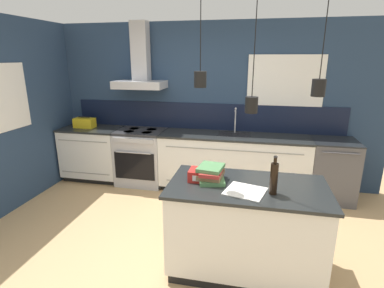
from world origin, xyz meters
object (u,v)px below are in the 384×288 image
(yellow_toolbox, at_px, (85,123))
(bottle_on_island, at_px, (274,178))
(book_stack, at_px, (211,174))
(oven_range, at_px, (142,157))
(red_supply_box, at_px, (202,175))
(dishwasher, at_px, (332,170))

(yellow_toolbox, bearing_deg, bottle_on_island, -33.47)
(bottle_on_island, bearing_deg, book_stack, 163.28)
(oven_range, height_order, bottle_on_island, bottle_on_island)
(bottle_on_island, relative_size, yellow_toolbox, 1.02)
(oven_range, bearing_deg, yellow_toolbox, 179.75)
(bottle_on_island, height_order, red_supply_box, bottle_on_island)
(red_supply_box, relative_size, yellow_toolbox, 0.72)
(dishwasher, height_order, book_stack, book_stack)
(book_stack, bearing_deg, yellow_toolbox, 143.30)
(oven_range, xyz_separation_m, book_stack, (1.44, -1.81, 0.53))
(yellow_toolbox, bearing_deg, book_stack, -36.70)
(oven_range, bearing_deg, book_stack, -51.51)
(dishwasher, distance_m, book_stack, 2.44)
(bottle_on_island, bearing_deg, yellow_toolbox, 146.53)
(red_supply_box, distance_m, yellow_toolbox, 2.97)
(red_supply_box, bearing_deg, yellow_toolbox, 142.18)
(oven_range, height_order, book_stack, book_stack)
(yellow_toolbox, bearing_deg, red_supply_box, -37.82)
(bottle_on_island, bearing_deg, red_supply_box, 165.89)
(bottle_on_island, relative_size, red_supply_box, 1.42)
(red_supply_box, xyz_separation_m, yellow_toolbox, (-2.35, 1.82, 0.03))
(red_supply_box, bearing_deg, oven_range, 126.61)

